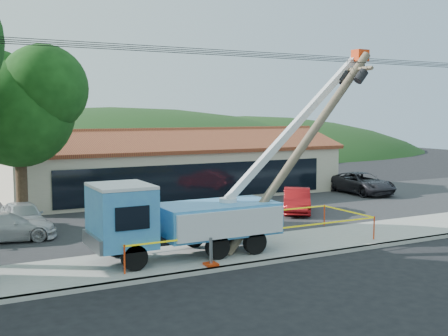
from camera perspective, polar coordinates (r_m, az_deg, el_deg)
The scene contains 15 objects.
ground at distance 19.79m, azimuth 7.23°, elevation -11.14°, with size 120.00×120.00×0.00m, color black.
curb at distance 21.45m, azimuth 3.96°, elevation -9.57°, with size 60.00×0.25×0.15m, color gray.
sidewalk at distance 23.03m, azimuth 1.43°, elevation -8.49°, with size 60.00×4.00×0.15m, color gray.
parking_lot at distance 30.10m, azimuth -6.09°, elevation -5.20°, with size 60.00×12.00×0.10m, color #28282B.
strip_mall at distance 38.66m, azimuth -5.02°, elevation -0.03°, with size 22.50×8.53×4.67m.
tree_lot at distance 28.74m, azimuth -20.13°, elevation 6.33°, with size 6.30×5.60×8.94m.
hill_center at distance 73.73m, azimuth -11.34°, elevation 1.12°, with size 89.60×64.00×32.00m, color #1C3E16.
hill_east at distance 81.70m, azimuth 2.22°, elevation 1.66°, with size 72.80×52.00×26.00m, color #1C3E16.
utility_truck at distance 21.81m, azimuth -4.22°, elevation -4.83°, with size 12.45×3.97×8.31m.
leaning_pole at distance 23.67m, azimuth 8.54°, elevation 2.92°, with size 7.17×1.97×8.29m.
caution_tape at distance 23.59m, azimuth 1.86°, elevation -6.06°, with size 11.40×3.54×1.02m.
car_silver at distance 28.46m, azimuth -19.70°, elevation -6.24°, with size 1.67×4.14×1.41m, color silver.
car_red at distance 31.92m, azimuth 7.40°, elevation -4.68°, with size 1.44×4.14×1.36m, color maroon.
car_white at distance 26.57m, azimuth -21.41°, elevation -7.13°, with size 1.81×4.44×1.29m, color silver.
car_dark at distance 40.11m, azimuth 13.77°, elevation -2.68°, with size 2.43×5.27×1.46m, color #232227.
Camera 1 is at (-10.97, -15.46, 5.71)m, focal length 45.00 mm.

